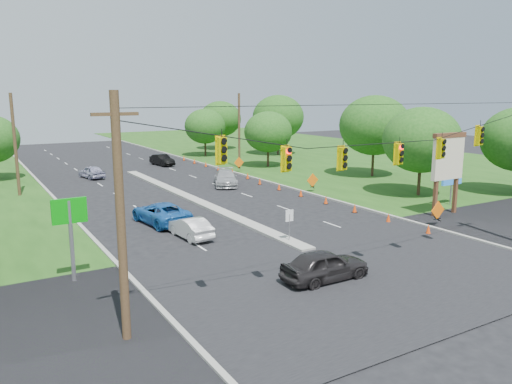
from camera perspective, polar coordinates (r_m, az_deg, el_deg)
ground at (r=26.00m, az=11.39°, el=-9.04°), size 160.00×160.00×0.00m
grass_right at (r=60.73m, az=19.91°, el=2.05°), size 40.00×160.00×0.06m
cross_street at (r=26.00m, az=11.39°, el=-9.04°), size 160.00×14.00×0.02m
curb_left at (r=49.22m, az=-22.61°, el=-0.13°), size 0.25×110.00×0.16m
curb_right at (r=55.60m, az=-1.59°, el=1.93°), size 0.25×110.00×0.16m
median at (r=43.27m, az=-7.49°, el=-0.81°), size 1.00×34.00×0.18m
median_sign at (r=30.06m, az=3.84°, el=-3.16°), size 0.55×0.06×2.05m
signal_span at (r=24.00m, az=13.34°, el=1.49°), size 25.60×0.32×9.00m
utility_pole_far_left at (r=48.35m, az=-25.82°, el=4.83°), size 0.28×0.28×9.00m
utility_pole_far_right at (r=60.58m, az=-1.94°, el=6.97°), size 0.28×0.28×9.00m
pylon_sign at (r=39.51m, az=21.13°, el=3.30°), size 5.90×2.30×6.12m
cone_0 at (r=33.98m, az=19.10°, el=-4.02°), size 0.32×0.32×0.70m
cone_1 at (r=36.25m, az=14.90°, el=-2.85°), size 0.32×0.32×0.70m
cone_2 at (r=38.70m, az=11.21°, el=-1.81°), size 0.32×0.32×0.70m
cone_3 at (r=41.30m, az=7.99°, el=-0.89°), size 0.32×0.32×0.70m
cone_4 at (r=44.02m, az=5.15°, el=-0.09°), size 0.32×0.32×0.70m
cone_5 at (r=46.85m, az=2.65°, el=0.63°), size 0.32×0.32×0.70m
cone_6 at (r=49.77m, az=0.44°, el=1.26°), size 0.32×0.32×0.70m
cone_7 at (r=53.05m, az=-0.96°, el=1.87°), size 0.32×0.32×0.70m
cone_8 at (r=56.08m, az=-2.73°, el=2.36°), size 0.32×0.32×0.70m
cone_9 at (r=59.16m, az=-4.33°, el=2.80°), size 0.32×0.32×0.70m
cone_10 at (r=62.28m, az=-5.76°, el=3.19°), size 0.32×0.32×0.70m
cone_11 at (r=65.45m, az=-7.06°, el=3.54°), size 0.32×0.32×0.70m
cone_12 at (r=68.64m, az=-8.24°, el=3.86°), size 0.32×0.32×0.70m
work_sign_0 at (r=35.94m, az=20.06°, el=-2.06°), size 1.27×0.58×1.37m
work_sign_1 at (r=45.86m, az=6.48°, el=1.28°), size 1.27×0.58×1.37m
work_sign_2 at (r=57.51m, az=-1.96°, el=3.33°), size 1.27×0.58×1.37m
tree_7 at (r=45.92m, az=18.41°, el=5.66°), size 6.72×6.72×7.84m
tree_8 at (r=55.64m, az=13.38°, el=7.42°), size 7.56×7.56×8.82m
tree_9 at (r=61.50m, az=1.40°, el=6.88°), size 5.88×5.88×6.86m
tree_10 at (r=74.15m, az=2.56°, el=8.55°), size 7.56×7.56×8.82m
tree_11 at (r=81.72m, az=-4.10°, el=8.33°), size 6.72×6.72×7.84m
tree_12 at (r=72.86m, az=-5.86°, el=7.48°), size 5.88×5.88×6.86m
black_sedan at (r=24.49m, az=7.89°, el=-8.29°), size 4.50×1.82×1.53m
white_sedan at (r=31.58m, az=-7.52°, el=-4.05°), size 1.66×4.04×1.30m
blue_pickup at (r=35.37m, az=-10.83°, el=-2.35°), size 3.12×5.66×1.50m
silver_car_far at (r=49.22m, az=-3.50°, el=1.61°), size 4.08×5.65×1.52m
silver_car_oncoming at (r=56.37m, az=-18.28°, el=2.20°), size 2.38×4.25×1.37m
dark_car_receding at (r=64.34m, az=-10.69°, el=3.62°), size 2.04×4.42×1.40m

